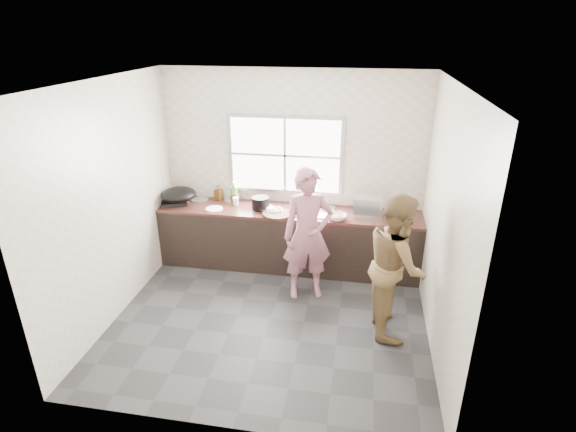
% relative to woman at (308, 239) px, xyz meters
% --- Properties ---
extents(floor, '(3.60, 3.20, 0.01)m').
position_rel_woman_xyz_m(floor, '(-0.35, -0.60, -0.79)').
color(floor, '#28282B').
rests_on(floor, ground).
extents(ceiling, '(3.60, 3.20, 0.01)m').
position_rel_woman_xyz_m(ceiling, '(-0.35, -0.60, 1.92)').
color(ceiling, silver).
rests_on(ceiling, wall_back).
extents(wall_back, '(3.60, 0.01, 2.70)m').
position_rel_woman_xyz_m(wall_back, '(-0.35, 1.00, 0.57)').
color(wall_back, beige).
rests_on(wall_back, ground).
extents(wall_left, '(0.01, 3.20, 2.70)m').
position_rel_woman_xyz_m(wall_left, '(-2.16, -0.60, 0.57)').
color(wall_left, beige).
rests_on(wall_left, ground).
extents(wall_right, '(0.01, 3.20, 2.70)m').
position_rel_woman_xyz_m(wall_right, '(1.45, -0.60, 0.57)').
color(wall_right, beige).
rests_on(wall_right, ground).
extents(wall_front, '(3.60, 0.01, 2.70)m').
position_rel_woman_xyz_m(wall_front, '(-0.35, -2.21, 0.57)').
color(wall_front, beige).
rests_on(wall_front, ground).
extents(cabinet, '(3.60, 0.62, 0.82)m').
position_rel_woman_xyz_m(cabinet, '(-0.35, 0.69, -0.37)').
color(cabinet, black).
rests_on(cabinet, floor).
extents(countertop, '(3.60, 0.64, 0.04)m').
position_rel_woman_xyz_m(countertop, '(-0.35, 0.69, 0.06)').
color(countertop, '#3B1D18').
rests_on(countertop, cabinet).
extents(sink, '(0.55, 0.45, 0.02)m').
position_rel_woman_xyz_m(sink, '(-0.00, 0.69, 0.08)').
color(sink, silver).
rests_on(sink, countertop).
extents(faucet, '(0.02, 0.02, 0.30)m').
position_rel_woman_xyz_m(faucet, '(-0.00, 0.89, 0.23)').
color(faucet, silver).
rests_on(faucet, countertop).
extents(window_frame, '(1.60, 0.05, 1.10)m').
position_rel_woman_xyz_m(window_frame, '(-0.45, 0.99, 0.77)').
color(window_frame, '#9EA0A5').
rests_on(window_frame, wall_back).
extents(window_glazing, '(1.50, 0.01, 1.00)m').
position_rel_woman_xyz_m(window_glazing, '(-0.45, 0.96, 0.77)').
color(window_glazing, white).
rests_on(window_glazing, window_frame).
extents(woman, '(0.66, 0.53, 1.57)m').
position_rel_woman_xyz_m(woman, '(0.00, 0.00, 0.00)').
color(woman, '#AB677A').
rests_on(woman, floor).
extents(person_side, '(0.70, 0.86, 1.62)m').
position_rel_woman_xyz_m(person_side, '(1.03, -0.52, 0.02)').
color(person_side, brown).
rests_on(person_side, floor).
extents(cutting_board, '(0.45, 0.45, 0.04)m').
position_rel_woman_xyz_m(cutting_board, '(-0.47, 0.48, 0.10)').
color(cutting_board, black).
rests_on(cutting_board, countertop).
extents(cleaver, '(0.23, 0.23, 0.01)m').
position_rel_woman_xyz_m(cleaver, '(-0.65, 0.62, 0.12)').
color(cleaver, silver).
rests_on(cleaver, cutting_board).
extents(bowl_mince, '(0.28, 0.28, 0.05)m').
position_rel_woman_xyz_m(bowl_mince, '(-0.53, 0.56, 0.10)').
color(bowl_mince, silver).
rests_on(bowl_mince, countertop).
extents(bowl_crabs, '(0.22, 0.22, 0.06)m').
position_rel_woman_xyz_m(bowl_crabs, '(0.32, 0.48, 0.11)').
color(bowl_crabs, silver).
rests_on(bowl_crabs, countertop).
extents(bowl_held, '(0.24, 0.24, 0.06)m').
position_rel_woman_xyz_m(bowl_held, '(0.29, 0.48, 0.10)').
color(bowl_held, silver).
rests_on(bowl_held, countertop).
extents(black_pot, '(0.24, 0.24, 0.17)m').
position_rel_woman_xyz_m(black_pot, '(-0.74, 0.67, 0.16)').
color(black_pot, black).
rests_on(black_pot, countertop).
extents(plate_food, '(0.28, 0.28, 0.02)m').
position_rel_woman_xyz_m(plate_food, '(-1.37, 0.54, 0.09)').
color(plate_food, white).
rests_on(plate_food, countertop).
extents(bottle_green, '(0.13, 0.13, 0.30)m').
position_rel_woman_xyz_m(bottle_green, '(-1.18, 0.88, 0.23)').
color(bottle_green, '#3C7F29').
rests_on(bottle_green, countertop).
extents(bottle_brown_tall, '(0.12, 0.12, 0.20)m').
position_rel_woman_xyz_m(bottle_brown_tall, '(-1.42, 0.92, 0.18)').
color(bottle_brown_tall, '#4B3112').
rests_on(bottle_brown_tall, countertop).
extents(bottle_brown_short, '(0.18, 0.18, 0.17)m').
position_rel_woman_xyz_m(bottle_brown_short, '(-1.16, 0.87, 0.16)').
color(bottle_brown_short, '#482212').
rests_on(bottle_brown_short, countertop).
extents(glass_jar, '(0.08, 0.08, 0.11)m').
position_rel_woman_xyz_m(glass_jar, '(-1.12, 0.76, 0.13)').
color(glass_jar, white).
rests_on(glass_jar, countertop).
extents(burner, '(0.46, 0.46, 0.05)m').
position_rel_woman_xyz_m(burner, '(-2.00, 0.67, 0.10)').
color(burner, black).
rests_on(burner, countertop).
extents(wok, '(0.58, 0.58, 0.18)m').
position_rel_woman_xyz_m(wok, '(-1.91, 0.64, 0.23)').
color(wok, black).
rests_on(wok, burner).
extents(dish_rack, '(0.39, 0.29, 0.28)m').
position_rel_woman_xyz_m(dish_rack, '(0.72, 0.64, 0.21)').
color(dish_rack, silver).
rests_on(dish_rack, countertop).
extents(pot_lid_left, '(0.31, 0.31, 0.01)m').
position_rel_woman_xyz_m(pot_lid_left, '(-1.69, 0.85, 0.08)').
color(pot_lid_left, silver).
rests_on(pot_lid_left, countertop).
extents(pot_lid_right, '(0.31, 0.31, 0.01)m').
position_rel_woman_xyz_m(pot_lid_right, '(-1.23, 0.92, 0.08)').
color(pot_lid_right, silver).
rests_on(pot_lid_right, countertop).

